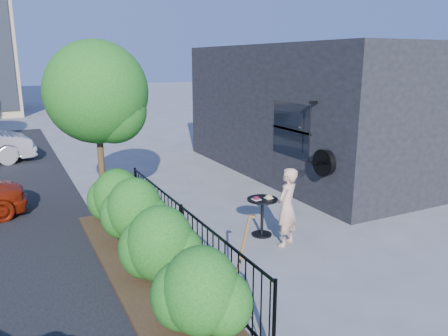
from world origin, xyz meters
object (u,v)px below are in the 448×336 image
patio_tree (100,99)px  woman (287,207)px  shovel (239,266)px  cafe_table (262,210)px

patio_tree → woman: 4.55m
patio_tree → shovel: (0.98, -4.42, -2.14)m
patio_tree → woman: (2.84, -2.96, -1.98)m
cafe_table → shovel: 2.69m
woman → shovel: (-1.86, -1.46, -0.16)m
cafe_table → shovel: shovel is taller
cafe_table → woman: size_ratio=0.54×
patio_tree → woman: size_ratio=2.51×
patio_tree → cafe_table: size_ratio=4.62×
cafe_table → woman: woman is taller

